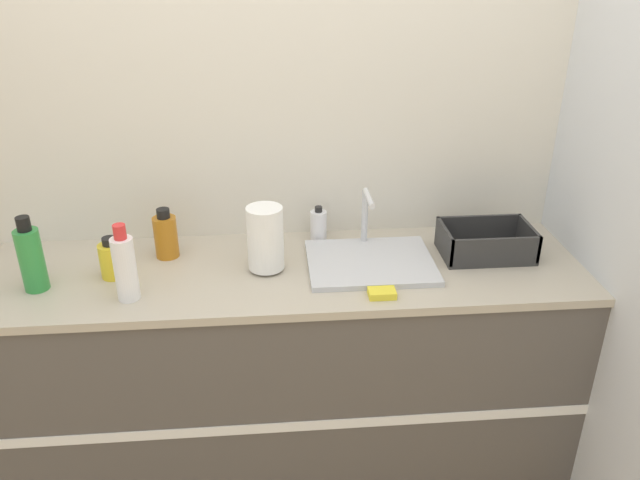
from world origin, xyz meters
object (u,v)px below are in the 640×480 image
Objects in this scene: bottle_white_spray at (125,267)px; paper_towel_roll at (265,239)px; bottle_green at (31,258)px; sink at (370,259)px; dish_rack at (486,245)px; bottle_yellow at (112,259)px; bottle_amber at (166,236)px; soap_dispenser at (319,225)px.

paper_towel_roll is at bearing 19.43° from bottle_white_spray.
bottle_white_spray is (-0.45, -0.16, -0.00)m from paper_towel_roll.
bottle_white_spray is at bearing -15.61° from bottle_green.
sink is 1.15m from bottle_green.
dish_rack is 1.24× the size of bottle_white_spray.
bottle_green reaches higher than sink.
bottle_yellow is (-0.90, -0.01, 0.05)m from sink.
bottle_white_spray is at bearing -160.57° from paper_towel_roll.
bottle_white_spray reaches higher than bottle_amber.
bottle_white_spray is at bearing -170.72° from dish_rack.
paper_towel_roll reaches higher than bottle_amber.
soap_dispenser is at bearing 17.38° from bottle_yellow.
soap_dispenser is at bearing 163.57° from dish_rack.
bottle_amber is at bearing 175.65° from dish_rack.
paper_towel_roll is at bearing 0.40° from bottle_yellow.
paper_towel_roll is 0.39m from bottle_amber.
bottle_white_spray is 0.76m from soap_dispenser.
bottle_white_spray is (0.08, -0.15, 0.05)m from bottle_yellow.
bottle_yellow is (-0.53, -0.00, -0.06)m from paper_towel_roll.
bottle_white_spray is at bearing -149.52° from soap_dispenser.
bottle_green is (-1.14, -0.08, 0.10)m from sink.
soap_dispenser reaches higher than dish_rack.
soap_dispenser is at bearing 47.90° from paper_towel_roll.
paper_towel_roll is 0.77m from bottle_green.
bottle_white_spray reaches higher than paper_towel_roll.
bottle_yellow is at bearing 15.27° from bottle_green.
sink is at bearing 1.60° from paper_towel_roll.
sink is 0.85m from bottle_white_spray.
bottle_amber is at bearing 73.93° from bottle_white_spray.
dish_rack is 1.59m from bottle_green.
sink is at bearing 3.98° from bottle_green.
sink is 0.39m from paper_towel_roll.
bottle_yellow is at bearing -179.10° from sink.
soap_dispenser is at bearing 128.10° from sink.
bottle_green is (-0.41, -0.21, 0.03)m from bottle_amber.
soap_dispenser is (0.20, 0.23, -0.06)m from paper_towel_roll.
sink is 3.21× the size of soap_dispenser.
bottle_yellow is at bearing -162.62° from soap_dispenser.
dish_rack is at bearing 2.19° from bottle_yellow.
sink is 1.71× the size of bottle_green.
bottle_amber is at bearing 40.24° from bottle_yellow.
bottle_white_spray is 1.88× the size of soap_dispenser.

